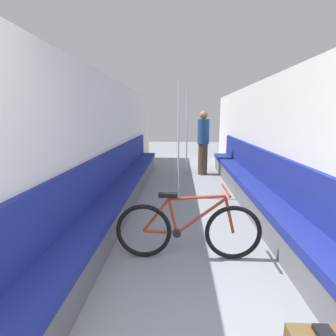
% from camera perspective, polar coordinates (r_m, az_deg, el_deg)
% --- Properties ---
extents(wall_left, '(0.10, 10.63, 2.16)m').
position_cam_1_polar(wall_left, '(4.55, -12.85, 5.30)').
color(wall_left, silver).
rests_on(wall_left, ground).
extents(wall_right, '(0.10, 10.63, 2.16)m').
position_cam_1_polar(wall_right, '(4.63, 21.43, 4.91)').
color(wall_right, silver).
rests_on(wall_right, ground).
extents(bench_seat_row_left, '(0.41, 6.70, 0.98)m').
position_cam_1_polar(bench_seat_row_left, '(4.68, -9.67, -3.90)').
color(bench_seat_row_left, '#5B5B60').
rests_on(bench_seat_row_left, ground).
extents(bench_seat_row_right, '(0.41, 6.70, 0.98)m').
position_cam_1_polar(bench_seat_row_right, '(4.74, 18.05, -4.08)').
color(bench_seat_row_right, '#5B5B60').
rests_on(bench_seat_row_right, ground).
extents(bicycle, '(1.57, 0.46, 0.79)m').
position_cam_1_polar(bicycle, '(2.90, 4.35, -13.25)').
color(bicycle, black).
rests_on(bicycle, ground).
extents(grab_pole_near, '(0.08, 0.08, 2.14)m').
position_cam_1_polar(grab_pole_near, '(7.08, 4.12, 7.28)').
color(grab_pole_near, gray).
rests_on(grab_pole_near, ground).
extents(grab_pole_far, '(0.08, 0.08, 2.14)m').
position_cam_1_polar(grab_pole_far, '(4.82, 2.29, 5.44)').
color(grab_pole_far, gray).
rests_on(grab_pole_far, ground).
extents(passenger_standing, '(0.30, 0.30, 1.66)m').
position_cam_1_polar(passenger_standing, '(6.90, 7.66, 5.58)').
color(passenger_standing, '#473828').
rests_on(passenger_standing, ground).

